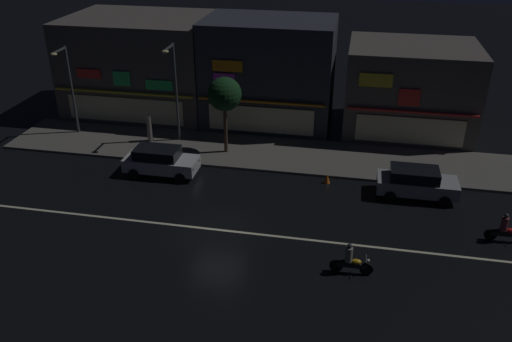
{
  "coord_description": "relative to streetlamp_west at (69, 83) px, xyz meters",
  "views": [
    {
      "loc": [
        6.12,
        -21.13,
        14.58
      ],
      "look_at": [
        1.13,
        4.31,
        1.23
      ],
      "focal_mm": 36.97,
      "sensor_mm": 36.0,
      "label": 1
    }
  ],
  "objects": [
    {
      "name": "motorcycle_following",
      "position": [
        26.37,
        -7.95,
        -3.13
      ],
      "size": [
        1.9,
        0.6,
        1.52
      ],
      "rotation": [
        0.0,
        0.0,
        0.12
      ],
      "color": "black",
      "rests_on": "ground"
    },
    {
      "name": "streetlamp_mid",
      "position": [
        7.36,
        0.1,
        0.27
      ],
      "size": [
        0.44,
        1.64,
        6.53
      ],
      "color": "#47494C",
      "rests_on": "sidewalk_far"
    },
    {
      "name": "street_tree",
      "position": [
        10.94,
        -0.92,
        0.21
      ],
      "size": [
        2.11,
        2.11,
        4.93
      ],
      "color": "#473323",
      "rests_on": "sidewalk_far"
    },
    {
      "name": "streetlamp_west",
      "position": [
        0.0,
        0.0,
        0.0
      ],
      "size": [
        0.44,
        1.64,
        6.02
      ],
      "color": "#47494C",
      "rests_on": "sidewalk_far"
    },
    {
      "name": "traffic_cone",
      "position": [
        17.63,
        -3.69,
        -3.49
      ],
      "size": [
        0.36,
        0.36,
        0.55
      ],
      "primitive_type": "cone",
      "color": "orange",
      "rests_on": "ground"
    },
    {
      "name": "storefront_center_block",
      "position": [
        12.65,
        5.09,
        -0.05
      ],
      "size": [
        9.03,
        6.27,
        7.44
      ],
      "color": "#2D333D",
      "rests_on": "ground"
    },
    {
      "name": "pedestrian_on_sidewalk",
      "position": [
        5.53,
        -0.27,
        -2.73
      ],
      "size": [
        0.36,
        0.36,
        1.92
      ],
      "rotation": [
        0.0,
        0.0,
        3.88
      ],
      "color": "gray",
      "rests_on": "sidewalk_far"
    },
    {
      "name": "parked_car_trailing",
      "position": [
        7.82,
        -4.46,
        -2.89
      ],
      "size": [
        4.3,
        1.98,
        1.67
      ],
      "color": "silver",
      "rests_on": "ground"
    },
    {
      "name": "ground_plane",
      "position": [
        12.65,
        -9.66,
        -3.76
      ],
      "size": [
        140.0,
        140.0,
        0.0
      ],
      "primitive_type": "plane",
      "color": "black"
    },
    {
      "name": "parked_car_near_kerb",
      "position": [
        22.5,
        -4.3,
        -2.89
      ],
      "size": [
        4.3,
        1.98,
        1.67
      ],
      "color": "#9EA0A5",
      "rests_on": "ground"
    },
    {
      "name": "storefront_left_block",
      "position": [
        22.45,
        5.46,
        -0.75
      ],
      "size": [
        8.58,
        7.01,
        6.03
      ],
      "color": "#56514C",
      "rests_on": "ground"
    },
    {
      "name": "motorcycle_lead",
      "position": [
        19.23,
        -11.81,
        -3.13
      ],
      "size": [
        1.9,
        0.6,
        1.52
      ],
      "rotation": [
        0.0,
        0.0,
        3.21
      ],
      "color": "black",
      "rests_on": "ground"
    },
    {
      "name": "sidewalk_far",
      "position": [
        12.65,
        -0.5,
        -3.69
      ],
      "size": [
        32.68,
        5.08,
        0.14
      ],
      "primitive_type": "cube",
      "color": "#5B5954",
      "rests_on": "ground"
    },
    {
      "name": "lane_divider_stripe",
      "position": [
        12.65,
        -9.66,
        -3.76
      ],
      "size": [
        31.05,
        0.16,
        0.01
      ],
      "primitive_type": "cube",
      "color": "beige",
      "rests_on": "ground"
    },
    {
      "name": "storefront_right_block",
      "position": [
        2.84,
        6.06,
        -0.24
      ],
      "size": [
        10.7,
        8.2,
        7.05
      ],
      "color": "#56514C",
      "rests_on": "ground"
    }
  ]
}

